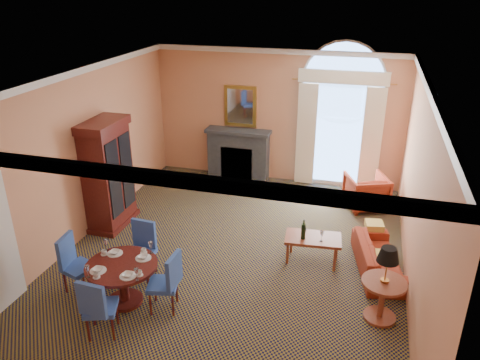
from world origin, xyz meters
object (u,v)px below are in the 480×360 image
(armoire, at_px, (108,176))
(coffee_table, at_px, (312,239))
(sofa, at_px, (378,257))
(dining_table, at_px, (122,274))
(armchair, at_px, (366,192))
(side_table, at_px, (385,277))

(armoire, relative_size, coffee_table, 2.16)
(sofa, relative_size, coffee_table, 1.66)
(coffee_table, bearing_deg, armoire, 170.42)
(armoire, distance_m, coffee_table, 4.18)
(dining_table, relative_size, armchair, 1.30)
(sofa, relative_size, armchair, 2.01)
(armoire, xyz_separation_m, coffee_table, (4.13, -0.30, -0.60))
(dining_table, xyz_separation_m, armchair, (3.49, 4.39, -0.14))
(armoire, height_order, sofa, armoire)
(sofa, xyz_separation_m, armchair, (-0.30, 2.40, 0.14))
(armoire, xyz_separation_m, armchair, (4.97, 2.16, -0.68))
(armoire, height_order, dining_table, armoire)
(sofa, distance_m, coffee_table, 1.16)
(sofa, bearing_deg, dining_table, 105.75)
(sofa, distance_m, armchair, 2.43)
(dining_table, height_order, coffee_table, dining_table)
(coffee_table, bearing_deg, side_table, -51.50)
(dining_table, distance_m, sofa, 4.29)
(dining_table, distance_m, armchair, 5.61)
(armoire, height_order, armchair, armoire)
(armoire, relative_size, sofa, 1.30)
(dining_table, bearing_deg, sofa, 27.63)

